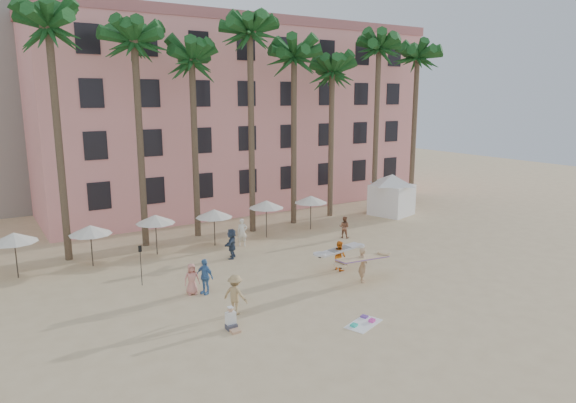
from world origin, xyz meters
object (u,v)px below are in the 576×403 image
(carrier_yellow, at_px, (363,263))
(carrier_white, at_px, (339,254))
(cabana, at_px, (392,191))
(pink_hotel, at_px, (231,118))

(carrier_yellow, height_order, carrier_white, carrier_yellow)
(carrier_yellow, distance_m, carrier_white, 2.27)
(cabana, relative_size, carrier_white, 1.87)
(pink_hotel, relative_size, carrier_yellow, 10.07)
(cabana, bearing_deg, carrier_white, -144.34)
(carrier_yellow, bearing_deg, carrier_white, 86.61)
(carrier_yellow, bearing_deg, pink_hotel, 80.64)
(cabana, xyz_separation_m, carrier_white, (-12.59, -9.03, -1.13))
(pink_hotel, distance_m, carrier_yellow, 25.52)
(cabana, bearing_deg, pink_hotel, 123.99)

